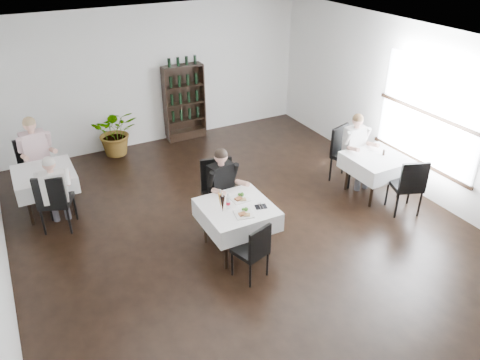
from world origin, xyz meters
name	(u,v)px	position (x,y,z in m)	size (l,w,h in m)	color
room_shell	(255,158)	(0.00, 0.00, 1.50)	(9.00, 9.00, 9.00)	black
window_right	(429,116)	(3.48, 0.00, 1.50)	(0.06, 2.30, 1.85)	white
wine_shelf	(184,103)	(0.60, 4.31, 0.85)	(0.90, 0.28, 1.75)	black
main_table	(237,214)	(-0.30, 0.00, 0.62)	(1.03, 1.03, 0.77)	black
left_table	(45,179)	(-2.70, 2.50, 0.62)	(0.98, 0.98, 0.77)	black
right_table	(376,164)	(2.70, 0.30, 0.62)	(0.98, 0.98, 0.77)	black
potted_tree	(116,131)	(-1.04, 4.20, 0.52)	(0.94, 0.82, 1.05)	#235A1F
main_chair_far	(218,189)	(-0.24, 0.77, 0.65)	(0.62, 0.62, 1.14)	black
main_chair_near	(254,249)	(-0.41, -0.73, 0.51)	(0.51, 0.52, 0.90)	black
left_chair_far	(33,163)	(-2.80, 3.30, 0.60)	(0.55, 0.56, 1.05)	black
left_chair_near	(54,199)	(-2.66, 1.79, 0.60)	(0.63, 0.63, 1.04)	black
right_chair_far	(344,151)	(2.55, 1.01, 0.62)	(0.62, 0.63, 1.09)	black
right_chair_near	(409,183)	(2.73, -0.48, 0.60)	(0.61, 0.62, 1.04)	black
diner_main	(224,185)	(-0.23, 0.57, 0.83)	(0.58, 0.60, 1.43)	#3F3F47
diner_left_far	(37,152)	(-2.70, 3.10, 0.88)	(0.61, 0.63, 1.52)	#3F3F47
diner_left_near	(54,187)	(-2.62, 1.82, 0.78)	(0.54, 0.56, 1.35)	#3F3F47
diner_right_far	(357,145)	(2.65, 0.80, 0.81)	(0.54, 0.54, 1.40)	#3F3F47
plate_far	(240,198)	(-0.17, 0.14, 0.79)	(0.27, 0.27, 0.08)	white
plate_near	(244,213)	(-0.31, -0.25, 0.79)	(0.30, 0.30, 0.08)	white
pilsner_dark	(223,204)	(-0.55, -0.05, 0.91)	(0.08, 0.08, 0.33)	black
pilsner_lager	(220,200)	(-0.53, 0.07, 0.90)	(0.07, 0.07, 0.31)	#C48A32
coke_bottle	(228,202)	(-0.43, 0.01, 0.87)	(0.06, 0.06, 0.25)	silver
napkin_cutlery	(261,207)	(0.01, -0.19, 0.78)	(0.20, 0.19, 0.02)	black
pepper_mill	(384,153)	(2.84, 0.29, 0.82)	(0.04, 0.04, 0.10)	black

